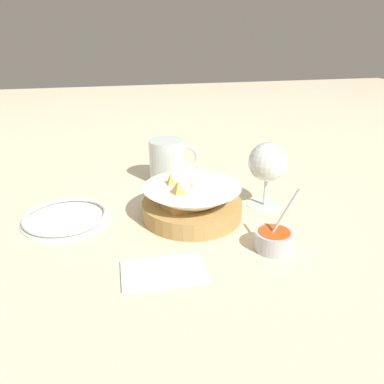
{
  "coord_description": "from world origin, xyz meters",
  "views": [
    {
      "loc": [
        -0.14,
        -0.67,
        0.35
      ],
      "look_at": [
        0.02,
        -0.01,
        0.06
      ],
      "focal_mm": 35.0,
      "sensor_mm": 36.0,
      "label": 1
    }
  ],
  "objects_px": {
    "wine_glass": "(268,164)",
    "beer_mug": "(166,162)",
    "side_plate": "(66,217)",
    "sauce_cup": "(274,239)",
    "food_basket": "(191,202)"
  },
  "relations": [
    {
      "from": "wine_glass",
      "to": "beer_mug",
      "type": "xyz_separation_m",
      "value": [
        -0.18,
        0.19,
        -0.05
      ]
    },
    {
      "from": "sauce_cup",
      "to": "beer_mug",
      "type": "bearing_deg",
      "value": 109.32
    },
    {
      "from": "side_plate",
      "to": "sauce_cup",
      "type": "bearing_deg",
      "value": -28.09
    },
    {
      "from": "wine_glass",
      "to": "side_plate",
      "type": "relative_size",
      "value": 0.82
    },
    {
      "from": "side_plate",
      "to": "wine_glass",
      "type": "bearing_deg",
      "value": -3.26
    },
    {
      "from": "food_basket",
      "to": "beer_mug",
      "type": "xyz_separation_m",
      "value": [
        -0.02,
        0.21,
        0.02
      ]
    },
    {
      "from": "food_basket",
      "to": "beer_mug",
      "type": "distance_m",
      "value": 0.21
    },
    {
      "from": "food_basket",
      "to": "wine_glass",
      "type": "relative_size",
      "value": 1.43
    },
    {
      "from": "wine_glass",
      "to": "beer_mug",
      "type": "relative_size",
      "value": 1.09
    },
    {
      "from": "food_basket",
      "to": "side_plate",
      "type": "bearing_deg",
      "value": 170.76
    },
    {
      "from": "food_basket",
      "to": "sauce_cup",
      "type": "xyz_separation_m",
      "value": [
        0.11,
        -0.15,
        -0.01
      ]
    },
    {
      "from": "wine_glass",
      "to": "beer_mug",
      "type": "bearing_deg",
      "value": 133.52
    },
    {
      "from": "food_basket",
      "to": "side_plate",
      "type": "xyz_separation_m",
      "value": [
        -0.25,
        0.04,
        -0.03
      ]
    },
    {
      "from": "food_basket",
      "to": "sauce_cup",
      "type": "bearing_deg",
      "value": -53.75
    },
    {
      "from": "food_basket",
      "to": "beer_mug",
      "type": "height_order",
      "value": "beer_mug"
    }
  ]
}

